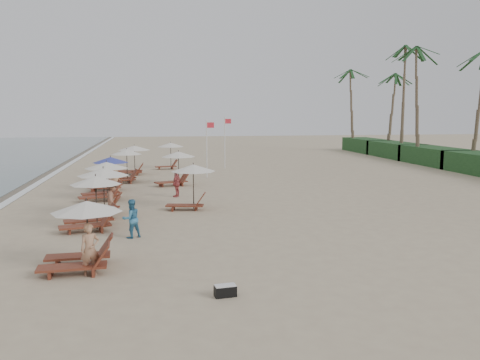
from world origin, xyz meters
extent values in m
plane|color=tan|center=(0.00, 0.00, 0.00)|extent=(160.00, 160.00, 0.00)
cube|color=white|center=(-11.20, 10.00, 0.01)|extent=(0.50, 140.00, 0.02)
cube|color=#193D1C|center=(22.00, 22.00, 0.80)|extent=(3.20, 8.00, 1.60)
cube|color=#193D1C|center=(22.00, 29.50, 0.80)|extent=(3.20, 8.00, 1.60)
cube|color=#193D1C|center=(22.00, 37.00, 0.80)|extent=(3.20, 8.00, 1.60)
cylinder|color=brown|center=(22.90, 18.00, 4.90)|extent=(0.36, 0.36, 9.80)
cylinder|color=brown|center=(21.10, 23.20, 5.30)|extent=(0.36, 0.36, 10.60)
cylinder|color=brown|center=(22.00, 28.40, 5.70)|extent=(0.36, 0.36, 11.40)
cylinder|color=brown|center=(22.90, 33.60, 4.50)|extent=(0.36, 0.36, 9.00)
cylinder|color=brown|center=(21.10, 38.80, 4.90)|extent=(0.36, 0.36, 9.80)
cylinder|color=black|center=(-5.40, -4.58, 1.03)|extent=(0.05, 0.05, 2.06)
cone|color=silver|center=(-5.40, -4.58, 1.96)|extent=(2.15, 2.15, 0.35)
cylinder|color=black|center=(-5.74, 0.90, 1.07)|extent=(0.05, 0.05, 2.13)
cone|color=silver|center=(-5.74, 0.90, 2.03)|extent=(2.08, 2.08, 0.35)
cylinder|color=black|center=(-5.70, 3.61, 1.08)|extent=(0.05, 0.05, 2.15)
cone|color=silver|center=(-5.70, 3.61, 2.05)|extent=(2.38, 2.38, 0.35)
cylinder|color=black|center=(-5.96, 8.02, 1.01)|extent=(0.05, 0.05, 2.01)
cone|color=silver|center=(-5.96, 8.02, 1.91)|extent=(2.36, 2.36, 0.35)
cylinder|color=black|center=(-6.02, 11.39, 1.00)|extent=(0.05, 0.05, 1.99)
cone|color=#333C98|center=(-6.02, 11.39, 1.89)|extent=(2.19, 2.19, 0.35)
cylinder|color=black|center=(-5.23, 14.76, 1.10)|extent=(0.05, 0.05, 2.21)
cone|color=silver|center=(-5.23, 14.76, 2.11)|extent=(2.06, 2.06, 0.35)
cylinder|color=black|center=(-4.89, 19.12, 1.08)|extent=(0.05, 0.05, 2.17)
cone|color=silver|center=(-4.89, 19.12, 2.07)|extent=(2.46, 2.46, 0.35)
cylinder|color=black|center=(-1.46, 4.63, 1.07)|extent=(0.05, 0.05, 2.15)
cone|color=silver|center=(-1.46, 4.63, 2.05)|extent=(2.24, 2.24, 0.35)
cylinder|color=black|center=(-1.81, 12.95, 1.07)|extent=(0.05, 0.05, 2.15)
cone|color=silver|center=(-1.81, 12.95, 2.05)|extent=(2.24, 2.24, 0.35)
cylinder|color=black|center=(-2.01, 22.71, 1.07)|extent=(0.05, 0.05, 2.15)
cone|color=silver|center=(-2.01, 22.71, 2.05)|extent=(2.24, 2.24, 0.35)
imported|color=tan|center=(-5.28, -5.13, 0.77)|extent=(0.64, 0.52, 1.54)
imported|color=teal|center=(-4.27, -0.86, 0.75)|extent=(0.91, 0.85, 1.50)
imported|color=#95624B|center=(-5.24, 2.54, 0.91)|extent=(0.84, 1.26, 1.82)
imported|color=#AF4646|center=(-2.14, 8.28, 0.77)|extent=(0.74, 0.98, 1.55)
imported|color=tan|center=(-5.73, 10.44, 0.79)|extent=(0.91, 0.89, 1.58)
cube|color=black|center=(-1.58, -7.57, 0.14)|extent=(0.60, 0.35, 0.28)
cube|color=silver|center=(-1.58, -7.57, 0.29)|extent=(0.57, 0.33, 0.04)
cylinder|color=silver|center=(0.42, 16.42, 2.13)|extent=(0.08, 0.08, 4.25)
cube|color=red|center=(0.70, 16.42, 3.85)|extent=(0.55, 0.02, 0.40)
cylinder|color=silver|center=(2.56, 22.21, 2.21)|extent=(0.08, 0.08, 4.43)
cube|color=red|center=(2.84, 22.21, 4.03)|extent=(0.55, 0.02, 0.40)
camera|label=1|loc=(-3.31, -20.02, 4.80)|focal=37.39mm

